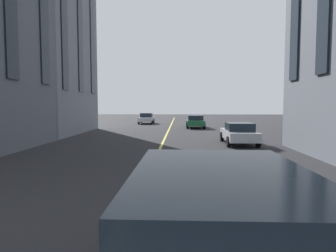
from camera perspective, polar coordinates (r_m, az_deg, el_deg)
name	(u,v)px	position (r m, az deg, el deg)	size (l,w,h in m)	color
lane_centre_line	(160,148)	(17.45, -1.45, -4.16)	(80.00, 0.16, 0.01)	#D8C64C
car_green_mid	(195,121)	(32.35, 5.27, 0.89)	(4.40, 1.95, 1.37)	#1E6038
car_silver_oncoming	(146,118)	(39.47, -4.16, 1.47)	(3.90, 1.89, 1.40)	#B7BABF
car_silver_near	(239,133)	(19.49, 13.44, -1.33)	(4.40, 1.95, 1.37)	#B7BABF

